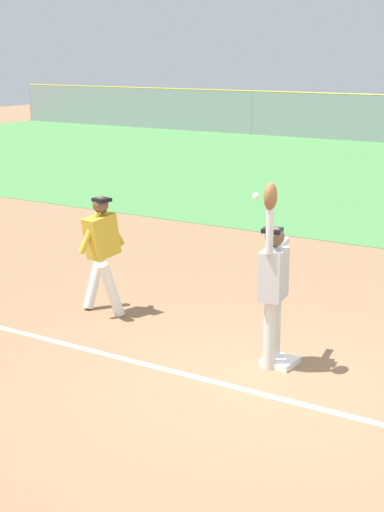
{
  "coord_description": "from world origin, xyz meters",
  "views": [
    {
      "loc": [
        3.9,
        -7.56,
        3.7
      ],
      "look_at": [
        -1.7,
        1.05,
        1.05
      ],
      "focal_mm": 55.76,
      "sensor_mm": 36.0,
      "label": 1
    }
  ],
  "objects_px": {
    "first_base": "(280,362)",
    "baseball": "(256,196)",
    "fielder": "(273,277)",
    "runner": "(102,247)",
    "parked_car_black": "(293,117)"
  },
  "relations": [
    {
      "from": "baseball",
      "to": "fielder",
      "type": "bearing_deg",
      "value": 57.23
    },
    {
      "from": "fielder",
      "to": "baseball",
      "type": "bearing_deg",
      "value": 45.75
    },
    {
      "from": "runner",
      "to": "baseball",
      "type": "relative_size",
      "value": 23.24
    },
    {
      "from": "fielder",
      "to": "parked_car_black",
      "type": "relative_size",
      "value": 0.51
    },
    {
      "from": "runner",
      "to": "parked_car_black",
      "type": "distance_m",
      "value": 28.28
    },
    {
      "from": "runner",
      "to": "parked_car_black",
      "type": "relative_size",
      "value": 0.38
    },
    {
      "from": "first_base",
      "to": "fielder",
      "type": "relative_size",
      "value": 0.17
    },
    {
      "from": "first_base",
      "to": "baseball",
      "type": "bearing_deg",
      "value": -125.56
    },
    {
      "from": "baseball",
      "to": "first_base",
      "type": "bearing_deg",
      "value": 54.44
    },
    {
      "from": "fielder",
      "to": "parked_car_black",
      "type": "distance_m",
      "value": 29.89
    },
    {
      "from": "runner",
      "to": "parked_car_black",
      "type": "xyz_separation_m",
      "value": [
        -9.9,
        26.49,
        -0.32
      ]
    },
    {
      "from": "parked_car_black",
      "to": "first_base",
      "type": "bearing_deg",
      "value": -61.41
    },
    {
      "from": "first_base",
      "to": "fielder",
      "type": "distance_m",
      "value": 1.09
    },
    {
      "from": "runner",
      "to": "baseball",
      "type": "bearing_deg",
      "value": -3.15
    },
    {
      "from": "fielder",
      "to": "runner",
      "type": "relative_size",
      "value": 1.33
    }
  ]
}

